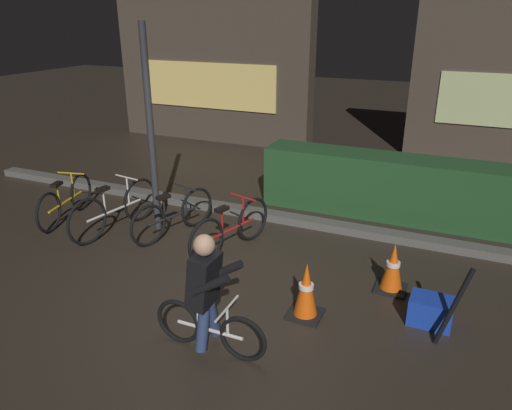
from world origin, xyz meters
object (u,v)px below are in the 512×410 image
parked_bike_center_right (231,229)px  street_post (151,132)px  blue_crate (431,311)px  traffic_cone_near (306,291)px  parked_bike_leftmost (66,201)px  closed_umbrella (454,307)px  cyclist (207,293)px  parked_bike_center_left (173,215)px  traffic_cone_far (393,268)px  parked_bike_left_mid (115,209)px

parked_bike_center_right → street_post: bearing=96.2°
blue_crate → traffic_cone_near: bearing=-162.3°
parked_bike_center_right → parked_bike_leftmost: bearing=107.6°
parked_bike_center_right → closed_umbrella: closed_umbrella is taller
parked_bike_center_right → cyclist: (0.74, -1.98, 0.30)m
cyclist → street_post: bearing=133.3°
cyclist → parked_bike_center_right: bearing=110.3°
parked_bike_center_left → closed_umbrella: closed_umbrella is taller
street_post → traffic_cone_far: 3.78m
parked_bike_leftmost → cyclist: cyclist is taller
parked_bike_center_right → blue_crate: bearing=-87.9°
parked_bike_center_left → closed_umbrella: (3.88, -1.03, 0.09)m
traffic_cone_near → closed_umbrella: 1.47m
traffic_cone_far → closed_umbrella: 1.04m
street_post → parked_bike_center_left: (0.37, -0.12, -1.17)m
traffic_cone_far → blue_crate: size_ratio=1.37×
parked_bike_left_mid → cyclist: cyclist is taller
traffic_cone_near → traffic_cone_far: bearing=50.0°
parked_bike_leftmost → parked_bike_left_mid: bearing=-104.4°
parked_bike_left_mid → blue_crate: size_ratio=3.85×
parked_bike_center_left → blue_crate: 3.76m
traffic_cone_near → traffic_cone_far: 1.19m
street_post → blue_crate: bearing=-12.5°
parked_bike_center_right → blue_crate: parked_bike_center_right is taller
parked_bike_center_left → traffic_cone_far: 3.20m
traffic_cone_far → traffic_cone_near: bearing=-130.0°
traffic_cone_near → traffic_cone_far: (0.77, 0.91, -0.02)m
traffic_cone_near → blue_crate: (1.25, 0.40, -0.16)m
blue_crate → cyclist: size_ratio=0.35×
traffic_cone_near → blue_crate: 1.33m
traffic_cone_near → closed_umbrella: size_ratio=0.75×
traffic_cone_near → blue_crate: bearing=17.7°
parked_bike_leftmost → traffic_cone_near: 4.40m
parked_bike_center_right → traffic_cone_far: bearing=-77.9°
street_post → parked_bike_left_mid: street_post is taller
street_post → parked_bike_center_right: bearing=-9.8°
parked_bike_leftmost → parked_bike_center_left: size_ratio=1.03×
parked_bike_center_left → closed_umbrella: 4.01m
parked_bike_leftmost → parked_bike_center_right: parked_bike_center_right is taller
street_post → closed_umbrella: bearing=-15.1°
street_post → parked_bike_center_right: 1.80m
street_post → parked_bike_leftmost: street_post is taller
blue_crate → parked_bike_leftmost: bearing=174.0°
parked_bike_center_right → closed_umbrella: (2.89, -0.91, 0.08)m
traffic_cone_near → cyclist: cyclist is taller
closed_umbrella → parked_bike_center_right: bearing=126.8°
traffic_cone_near → cyclist: 1.19m
street_post → blue_crate: 4.36m
cyclist → blue_crate: bearing=33.8°
parked_bike_leftmost → cyclist: bearing=-130.3°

